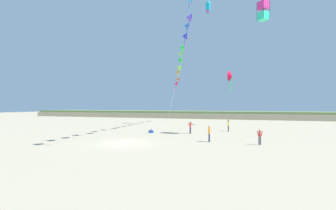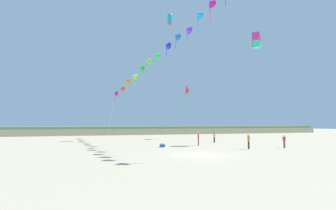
{
  "view_description": "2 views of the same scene",
  "coord_description": "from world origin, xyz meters",
  "px_view_note": "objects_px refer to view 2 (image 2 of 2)",
  "views": [
    {
      "loc": [
        10.84,
        -19.36,
        3.58
      ],
      "look_at": [
        -0.24,
        13.75,
        3.77
      ],
      "focal_mm": 24.0,
      "sensor_mm": 36.0,
      "label": 1
    },
    {
      "loc": [
        -10.21,
        -21.87,
        2.84
      ],
      "look_at": [
        1.02,
        12.07,
        5.39
      ],
      "focal_mm": 28.0,
      "sensor_mm": 36.0,
      "label": 2
    }
  ],
  "objects_px": {
    "person_near_left": "(198,138)",
    "person_mid_center": "(284,141)",
    "large_kite_low_lead": "(256,40)",
    "large_kite_high_solo": "(170,19)",
    "large_kite_mid_trail": "(188,90)",
    "person_near_right": "(249,140)",
    "person_far_left": "(214,136)",
    "beach_cooler": "(162,145)"
  },
  "relations": [
    {
      "from": "person_near_left",
      "to": "person_mid_center",
      "type": "height_order",
      "value": "person_near_left"
    },
    {
      "from": "person_near_left",
      "to": "large_kite_low_lead",
      "type": "relative_size",
      "value": 0.76
    },
    {
      "from": "large_kite_low_lead",
      "to": "large_kite_high_solo",
      "type": "distance_m",
      "value": 17.51
    },
    {
      "from": "person_near_left",
      "to": "large_kite_high_solo",
      "type": "bearing_deg",
      "value": 87.98
    },
    {
      "from": "person_near_left",
      "to": "large_kite_mid_trail",
      "type": "height_order",
      "value": "large_kite_mid_trail"
    },
    {
      "from": "person_near_right",
      "to": "large_kite_mid_trail",
      "type": "xyz_separation_m",
      "value": [
        1.09,
        20.22,
        8.2
      ]
    },
    {
      "from": "large_kite_mid_trail",
      "to": "large_kite_low_lead",
      "type": "bearing_deg",
      "value": -73.62
    },
    {
      "from": "person_near_left",
      "to": "person_mid_center",
      "type": "distance_m",
      "value": 10.23
    },
    {
      "from": "person_mid_center",
      "to": "large_kite_low_lead",
      "type": "xyz_separation_m",
      "value": [
        0.77,
        5.62,
        13.75
      ]
    },
    {
      "from": "person_near_left",
      "to": "person_near_right",
      "type": "bearing_deg",
      "value": -61.4
    },
    {
      "from": "person_mid_center",
      "to": "person_far_left",
      "type": "relative_size",
      "value": 0.9
    },
    {
      "from": "beach_cooler",
      "to": "person_far_left",
      "type": "bearing_deg",
      "value": 27.45
    },
    {
      "from": "person_far_left",
      "to": "person_mid_center",
      "type": "bearing_deg",
      "value": -71.96
    },
    {
      "from": "person_near_right",
      "to": "beach_cooler",
      "type": "distance_m",
      "value": 10.01
    },
    {
      "from": "person_near_right",
      "to": "large_kite_high_solo",
      "type": "height_order",
      "value": "large_kite_high_solo"
    },
    {
      "from": "person_near_left",
      "to": "large_kite_high_solo",
      "type": "xyz_separation_m",
      "value": [
        0.45,
        12.82,
        20.96
      ]
    },
    {
      "from": "person_far_left",
      "to": "large_kite_high_solo",
      "type": "distance_m",
      "value": 23.01
    },
    {
      "from": "person_mid_center",
      "to": "large_kite_mid_trail",
      "type": "distance_m",
      "value": 22.39
    },
    {
      "from": "person_near_left",
      "to": "person_far_left",
      "type": "bearing_deg",
      "value": 42.59
    },
    {
      "from": "person_near_right",
      "to": "large_kite_mid_trail",
      "type": "bearing_deg",
      "value": 86.93
    },
    {
      "from": "large_kite_low_lead",
      "to": "large_kite_mid_trail",
      "type": "relative_size",
      "value": 0.56
    },
    {
      "from": "person_far_left",
      "to": "large_kite_mid_trail",
      "type": "bearing_deg",
      "value": 90.91
    },
    {
      "from": "beach_cooler",
      "to": "large_kite_low_lead",
      "type": "bearing_deg",
      "value": 0.46
    },
    {
      "from": "person_near_left",
      "to": "beach_cooler",
      "type": "xyz_separation_m",
      "value": [
        -5.17,
        -0.86,
        -0.72
      ]
    },
    {
      "from": "person_near_left",
      "to": "beach_cooler",
      "type": "relative_size",
      "value": 2.8
    },
    {
      "from": "person_mid_center",
      "to": "person_far_left",
      "type": "distance_m",
      "value": 11.11
    },
    {
      "from": "large_kite_low_lead",
      "to": "large_kite_mid_trail",
      "type": "distance_m",
      "value": 16.43
    },
    {
      "from": "person_far_left",
      "to": "large_kite_low_lead",
      "type": "height_order",
      "value": "large_kite_low_lead"
    },
    {
      "from": "large_kite_mid_trail",
      "to": "beach_cooler",
      "type": "xyz_separation_m",
      "value": [
        -9.59,
        -14.99,
        -8.94
      ]
    },
    {
      "from": "person_mid_center",
      "to": "large_kite_high_solo",
      "type": "bearing_deg",
      "value": 111.5
    },
    {
      "from": "person_mid_center",
      "to": "large_kite_low_lead",
      "type": "relative_size",
      "value": 0.7
    },
    {
      "from": "large_kite_low_lead",
      "to": "beach_cooler",
      "type": "distance_m",
      "value": 20.05
    },
    {
      "from": "person_near_right",
      "to": "large_kite_high_solo",
      "type": "distance_m",
      "value": 28.37
    },
    {
      "from": "person_near_right",
      "to": "person_mid_center",
      "type": "xyz_separation_m",
      "value": [
        4.68,
        -0.26,
        -0.09
      ]
    },
    {
      "from": "large_kite_high_solo",
      "to": "large_kite_mid_trail",
      "type": "bearing_deg",
      "value": 18.19
    },
    {
      "from": "person_far_left",
      "to": "large_kite_high_solo",
      "type": "xyz_separation_m",
      "value": [
        -4.12,
        8.62,
        20.94
      ]
    },
    {
      "from": "large_kite_low_lead",
      "to": "large_kite_high_solo",
      "type": "bearing_deg",
      "value": 121.54
    },
    {
      "from": "person_mid_center",
      "to": "large_kite_mid_trail",
      "type": "height_order",
      "value": "large_kite_mid_trail"
    },
    {
      "from": "person_near_right",
      "to": "person_mid_center",
      "type": "height_order",
      "value": "person_near_right"
    },
    {
      "from": "person_near_right",
      "to": "large_kite_low_lead",
      "type": "bearing_deg",
      "value": 44.45
    },
    {
      "from": "person_far_left",
      "to": "person_near_right",
      "type": "bearing_deg",
      "value": -96.88
    },
    {
      "from": "person_mid_center",
      "to": "person_near_right",
      "type": "bearing_deg",
      "value": 176.78
    }
  ]
}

